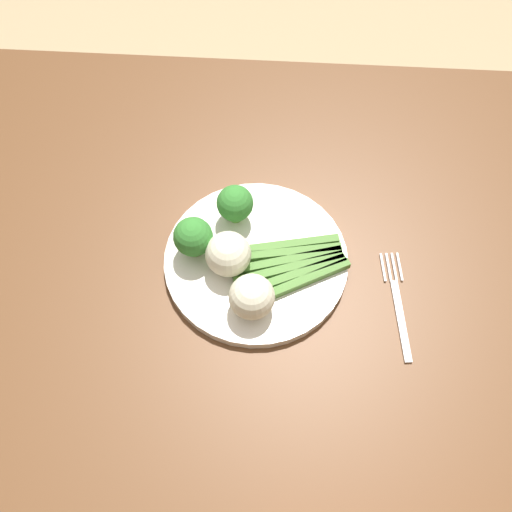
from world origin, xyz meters
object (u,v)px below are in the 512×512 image
plate (256,260)px  cauliflower_near_center (252,297)px  broccoli_right (235,204)px  cauliflower_outer_edge (228,254)px  dining_table (261,290)px  broccoli_front (193,237)px  asparagus_bundle (289,265)px  fork (398,303)px

plate → cauliflower_near_center: 0.09m
plate → broccoli_right: broccoli_right is taller
cauliflower_outer_edge → cauliflower_near_center: 0.07m
dining_table → broccoli_front: broccoli_front is taller
plate → broccoli_front: bearing=176.5°
asparagus_bundle → fork: (0.15, -0.04, -0.02)m
dining_table → fork: fork is taller
plate → fork: plate is taller
plate → cauliflower_near_center: size_ratio=4.24×
broccoli_front → cauliflower_outer_edge: size_ratio=1.07×
broccoli_front → cauliflower_near_center: bearing=-43.5°
broccoli_right → cauliflower_outer_edge: bearing=-92.2°
dining_table → cauliflower_near_center: (-0.01, -0.09, 0.16)m
fork → cauliflower_near_center: bearing=90.5°
dining_table → fork: size_ratio=7.25×
plate → dining_table: bearing=58.5°
broccoli_front → cauliflower_near_center: (0.09, -0.08, -0.01)m
dining_table → cauliflower_near_center: bearing=-95.2°
plate → cauliflower_near_center: cauliflower_near_center is taller
asparagus_bundle → broccoli_right: broccoli_right is taller
plate → broccoli_front: (-0.09, 0.01, 0.05)m
dining_table → broccoli_front: bearing=-176.0°
cauliflower_near_center → broccoli_right: bearing=103.2°
dining_table → broccoli_front: size_ratio=17.81×
plate → broccoli_right: bearing=117.5°
asparagus_bundle → cauliflower_outer_edge: size_ratio=2.73×
plate → cauliflower_outer_edge: size_ratio=4.13×
plate → asparagus_bundle: size_ratio=1.51×
broccoli_right → cauliflower_near_center: (0.03, -0.14, -0.01)m
broccoli_right → cauliflower_near_center: broccoli_right is taller
broccoli_front → cauliflower_outer_edge: 0.05m
asparagus_bundle → broccoli_front: 0.14m
dining_table → cauliflower_near_center: cauliflower_near_center is taller
plate → cauliflower_outer_edge: cauliflower_outer_edge is taller
dining_table → broccoli_right: broccoli_right is taller
asparagus_bundle → broccoli_right: bearing=-60.6°
dining_table → cauliflower_near_center: size_ratio=19.47×
asparagus_bundle → fork: bearing=147.7°
cauliflower_outer_edge → fork: size_ratio=0.38×
cauliflower_near_center → cauliflower_outer_edge: bearing=120.3°
plate → asparagus_bundle: (0.05, -0.01, 0.01)m
fork → broccoli_front: bearing=72.4°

